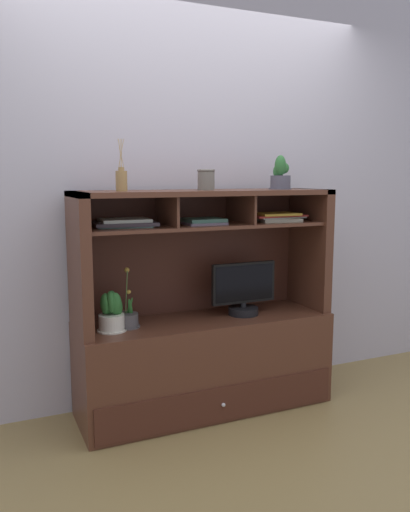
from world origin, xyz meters
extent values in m
cube|color=olive|center=(0.00, 0.00, -0.01)|extent=(6.00, 6.00, 0.02)
cube|color=#B2ADBD|center=(0.00, 0.28, 1.40)|extent=(6.00, 0.02, 2.80)
cube|color=#502C1E|center=(0.00, 0.00, 0.29)|extent=(1.57, 0.50, 0.58)
cube|color=#432117|center=(0.00, -0.25, 0.13)|extent=(1.51, 0.01, 0.21)
sphere|color=silver|center=(0.00, -0.27, 0.13)|extent=(0.02, 0.02, 0.02)
cube|color=#502C1E|center=(-0.76, 0.00, 0.97)|extent=(0.06, 0.44, 0.78)
cube|color=#502C1E|center=(0.76, 0.00, 0.97)|extent=(0.06, 0.44, 0.78)
cube|color=#432117|center=(0.00, 0.21, 0.96)|extent=(1.51, 0.02, 0.75)
cube|color=#502C1E|center=(0.00, 0.00, 1.35)|extent=(1.57, 0.44, 0.03)
cube|color=#502C1E|center=(0.00, 0.00, 1.15)|extent=(1.45, 0.40, 0.02)
cube|color=#502C1E|center=(-0.24, 0.00, 1.25)|extent=(0.02, 0.38, 0.17)
cube|color=#502C1E|center=(0.24, 0.00, 1.25)|extent=(0.02, 0.38, 0.17)
cylinder|color=black|center=(0.25, -0.03, 0.61)|extent=(0.19, 0.19, 0.05)
cylinder|color=black|center=(0.25, -0.03, 0.65)|extent=(0.04, 0.04, 0.03)
cube|color=black|center=(0.25, -0.03, 0.79)|extent=(0.43, 0.03, 0.26)
cube|color=black|center=(0.25, -0.04, 0.79)|extent=(0.40, 0.00, 0.23)
cylinder|color=#494648|center=(-0.49, 0.00, 0.62)|extent=(0.13, 0.13, 0.08)
cylinder|color=#494648|center=(-0.49, 0.00, 0.59)|extent=(0.15, 0.15, 0.01)
cylinder|color=#4C6B38|center=(-0.49, 0.00, 0.79)|extent=(0.02, 0.03, 0.25)
sphere|color=#B89035|center=(-0.48, 0.00, 0.79)|extent=(0.03, 0.03, 0.03)
sphere|color=#B89035|center=(-0.48, 0.01, 0.92)|extent=(0.03, 0.03, 0.03)
ellipsoid|color=#2F6F2D|center=(-0.48, -0.01, 0.69)|extent=(0.05, 0.07, 0.13)
ellipsoid|color=#2F6F2D|center=(-0.48, 0.01, 0.69)|extent=(0.05, 0.06, 0.13)
cylinder|color=silver|center=(-0.59, -0.04, 0.63)|extent=(0.14, 0.14, 0.09)
cylinder|color=silver|center=(-0.59, -0.04, 0.59)|extent=(0.17, 0.17, 0.01)
ellipsoid|color=#29652B|center=(-0.56, -0.03, 0.72)|extent=(0.06, 0.06, 0.11)
ellipsoid|color=#29652B|center=(-0.58, 0.00, 0.74)|extent=(0.06, 0.05, 0.13)
ellipsoid|color=#29652B|center=(-0.61, 0.00, 0.72)|extent=(0.07, 0.04, 0.13)
ellipsoid|color=#29652B|center=(-0.62, -0.04, 0.75)|extent=(0.06, 0.08, 0.12)
ellipsoid|color=#29652B|center=(-0.60, -0.06, 0.76)|extent=(0.05, 0.07, 0.12)
ellipsoid|color=#29652B|center=(-0.57, -0.06, 0.74)|extent=(0.07, 0.05, 0.12)
cube|color=gray|center=(0.48, -0.02, 1.17)|extent=(0.28, 0.26, 0.02)
cube|color=gray|center=(0.49, -0.01, 1.19)|extent=(0.35, 0.21, 0.01)
cube|color=#A22C24|center=(0.49, -0.01, 1.20)|extent=(0.38, 0.21, 0.01)
cube|color=gold|center=(0.49, -0.02, 1.21)|extent=(0.27, 0.21, 0.01)
cube|color=slate|center=(-0.02, 0.00, 1.17)|extent=(0.24, 0.26, 0.01)
cube|color=#436D5D|center=(-0.02, -0.01, 1.19)|extent=(0.23, 0.21, 0.02)
cube|color=#4E6F69|center=(-0.49, 0.03, 1.17)|extent=(0.33, 0.29, 0.01)
cube|color=#3D353C|center=(-0.48, 0.03, 1.18)|extent=(0.38, 0.30, 0.02)
cube|color=beige|center=(-0.49, 0.03, 1.20)|extent=(0.28, 0.24, 0.02)
cylinder|color=olive|center=(-0.51, -0.01, 1.42)|extent=(0.06, 0.06, 0.11)
cylinder|color=olive|center=(-0.51, -0.01, 1.49)|extent=(0.03, 0.03, 0.02)
cylinder|color=tan|center=(-0.51, -0.01, 1.56)|extent=(0.00, 0.03, 0.17)
cylinder|color=tan|center=(-0.51, -0.01, 1.56)|extent=(0.04, 0.01, 0.17)
cylinder|color=tan|center=(-0.51, -0.01, 1.56)|extent=(0.01, 0.02, 0.17)
cylinder|color=tan|center=(-0.51, -0.02, 1.56)|extent=(0.02, 0.02, 0.17)
cylinder|color=tan|center=(-0.51, -0.02, 1.56)|extent=(0.04, 0.01, 0.17)
cylinder|color=#4A4A5A|center=(0.51, -0.02, 1.41)|extent=(0.13, 0.13, 0.09)
cylinder|color=#4A4A5A|center=(0.51, -0.02, 1.37)|extent=(0.14, 0.14, 0.01)
ellipsoid|color=#2A642F|center=(0.53, -0.01, 1.50)|extent=(0.08, 0.05, 0.07)
ellipsoid|color=#2A642F|center=(0.51, 0.00, 1.48)|extent=(0.07, 0.06, 0.10)
ellipsoid|color=#2A642F|center=(0.50, -0.04, 1.51)|extent=(0.07, 0.07, 0.13)
cylinder|color=#625D55|center=(0.00, -0.02, 1.42)|extent=(0.10, 0.10, 0.11)
torus|color=#625D55|center=(0.00, -0.02, 1.48)|extent=(0.11, 0.11, 0.02)
camera|label=1|loc=(-1.26, -2.85, 1.45)|focal=36.56mm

